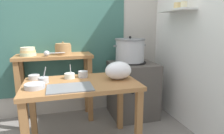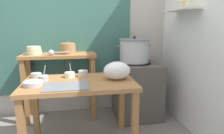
# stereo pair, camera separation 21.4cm
# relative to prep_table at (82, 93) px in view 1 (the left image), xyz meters

# --- Properties ---
(wall_back) EXTENTS (4.40, 0.12, 2.60)m
(wall_back) POSITION_rel_prep_table_xyz_m (0.05, 1.00, 0.69)
(wall_back) COLOR #B2ADA3
(wall_back) RESTS_ON ground
(wall_right) EXTENTS (0.30, 3.20, 2.60)m
(wall_right) POSITION_rel_prep_table_xyz_m (1.36, 0.10, 0.69)
(wall_right) COLOR white
(wall_right) RESTS_ON ground
(prep_table) EXTENTS (1.10, 0.66, 0.72)m
(prep_table) POSITION_rel_prep_table_xyz_m (0.00, 0.00, 0.00)
(prep_table) COLOR #9E6B3D
(prep_table) RESTS_ON ground
(back_shelf_table) EXTENTS (0.96, 0.40, 0.90)m
(back_shelf_table) POSITION_rel_prep_table_xyz_m (-0.25, 0.73, 0.07)
(back_shelf_table) COLOR #9E6B3D
(back_shelf_table) RESTS_ON ground
(stove_block) EXTENTS (0.60, 0.61, 0.78)m
(stove_block) POSITION_rel_prep_table_xyz_m (0.79, 0.60, -0.23)
(stove_block) COLOR #4C4742
(stove_block) RESTS_ON ground
(steamer_pot) EXTENTS (0.46, 0.41, 0.35)m
(steamer_pot) POSITION_rel_prep_table_xyz_m (0.75, 0.62, 0.33)
(steamer_pot) COLOR #B7BABF
(steamer_pot) RESTS_ON stove_block
(clay_pot) EXTENTS (0.21, 0.21, 0.17)m
(clay_pot) POSITION_rel_prep_table_xyz_m (-0.13, 0.73, 0.36)
(clay_pot) COLOR #A37A4C
(clay_pot) RESTS_ON back_shelf_table
(bowl_stack_enamel) EXTENTS (0.19, 0.19, 0.11)m
(bowl_stack_enamel) POSITION_rel_prep_table_xyz_m (-0.56, 0.73, 0.34)
(bowl_stack_enamel) COLOR #B7D1AD
(bowl_stack_enamel) RESTS_ON back_shelf_table
(ladle) EXTENTS (0.25, 0.07, 0.07)m
(ladle) POSITION_rel_prep_table_xyz_m (-0.32, 0.62, 0.33)
(ladle) COLOR #B7BABF
(ladle) RESTS_ON back_shelf_table
(serving_tray) EXTENTS (0.40, 0.28, 0.01)m
(serving_tray) POSITION_rel_prep_table_xyz_m (-0.12, -0.17, 0.12)
(serving_tray) COLOR slate
(serving_tray) RESTS_ON prep_table
(plastic_bag) EXTENTS (0.28, 0.20, 0.19)m
(plastic_bag) POSITION_rel_prep_table_xyz_m (0.38, -0.00, 0.20)
(plastic_bag) COLOR white
(plastic_bag) RESTS_ON prep_table
(prep_bowl_0) EXTENTS (0.11, 0.11, 0.16)m
(prep_bowl_0) POSITION_rel_prep_table_xyz_m (-0.10, 0.17, 0.14)
(prep_bowl_0) COLOR silver
(prep_bowl_0) RESTS_ON prep_table
(prep_bowl_1) EXTENTS (0.10, 0.10, 0.16)m
(prep_bowl_1) POSITION_rel_prep_table_xyz_m (-0.35, 0.07, 0.14)
(prep_bowl_1) COLOR #B7BABF
(prep_bowl_1) RESTS_ON prep_table
(prep_bowl_2) EXTENTS (0.11, 0.11, 0.05)m
(prep_bowl_2) POSITION_rel_prep_table_xyz_m (-0.45, 0.24, 0.14)
(prep_bowl_2) COLOR #B7BABF
(prep_bowl_2) RESTS_ON prep_table
(prep_bowl_3) EXTENTS (0.10, 0.10, 0.07)m
(prep_bowl_3) POSITION_rel_prep_table_xyz_m (0.04, 0.18, 0.15)
(prep_bowl_3) COLOR #B7BABF
(prep_bowl_3) RESTS_ON prep_table
(prep_bowl_4) EXTENTS (0.18, 0.18, 0.04)m
(prep_bowl_4) POSITION_rel_prep_table_xyz_m (-0.42, -0.09, 0.13)
(prep_bowl_4) COLOR #B7BABF
(prep_bowl_4) RESTS_ON prep_table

